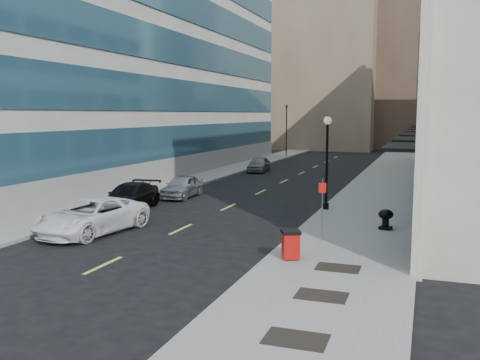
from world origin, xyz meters
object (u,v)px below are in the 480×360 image
Objects in this scene: traffic_signal at (287,108)px; urn_planter at (386,217)px; lamppost at (327,154)px; car_black_pickup at (130,197)px; trash_bin at (291,244)px; sign_post at (322,201)px; car_white_van at (92,216)px; car_grey_sedan at (259,164)px; car_silver_sedan at (182,186)px.

traffic_signal is 8.00× the size of urn_planter.
lamppost is (10.80, -33.66, -2.69)m from traffic_signal.
trash_bin is (10.55, -7.14, -0.01)m from car_black_pickup.
traffic_signal is 42.56m from sign_post.
car_white_van is at bearing -80.53° from car_black_pickup.
sign_post is at bearing 55.79° from trash_bin.
lamppost is at bearing 68.69° from trash_bin.
car_white_van is at bearing -94.60° from car_grey_sedan.
car_black_pickup is 4.81× the size of trash_bin.
urn_planter is at bearing 40.91° from trash_bin.
traffic_signal is 1.42× the size of lamppost.
sign_post is (0.50, 2.99, 1.03)m from trash_bin.
trash_bin reaches higher than urn_planter.
trash_bin is at bearing -86.56° from lamppost.
car_silver_sedan is (0.79, 4.78, -0.02)m from car_black_pickup.
urn_planter is at bearing 35.37° from sign_post.
car_black_pickup is (0.85, -36.53, -5.02)m from traffic_signal.
car_black_pickup is at bearing 112.61° from car_white_van.
urn_planter is at bearing -10.45° from car_black_pickup.
urn_planter is (13.25, -1.17, -0.02)m from car_black_pickup.
traffic_signal reaches higher than car_black_pickup.
trash_bin is at bearing -76.42° from car_grey_sedan.
car_white_van is 5.38× the size of trash_bin.
car_black_pickup is 1.20× the size of car_silver_sedan.
lamppost reaches higher than trash_bin.
car_black_pickup is 0.99× the size of lamppost.
car_grey_sedan is 26.44m from sign_post.
car_silver_sedan is 13.64m from sign_post.
lamppost reaches higher than car_grey_sedan.
car_silver_sedan is 1.02× the size of car_grey_sedan.
sign_post is at bearing 15.63° from car_white_van.
car_white_van is 10.28m from car_silver_sedan.
urn_planter is at bearing -65.86° from car_grey_sedan.
trash_bin is at bearing -114.35° from urn_planter.
lamppost reaches higher than urn_planter.
lamppost is (9.16, -1.92, 2.34)m from car_silver_sedan.
trash_bin is 0.20× the size of lamppost.
car_white_van is 12.12m from lamppost.
trash_bin is 3.21m from sign_post.
sign_post reaches higher than car_black_pickup.
car_grey_sedan is (0.88, 20.24, -0.03)m from car_black_pickup.
car_silver_sedan is (-0.66, 10.25, -0.07)m from car_white_van.
car_silver_sedan is at bearing 104.56° from trash_bin.
car_white_van is at bearing -159.98° from urn_planter.
trash_bin is at bearing -75.37° from traffic_signal.
car_white_van is 1.37× the size of car_grey_sedan.
car_white_van is at bearing -86.87° from traffic_signal.
car_grey_sedan is (0.09, 15.46, -0.01)m from car_silver_sedan.
lamppost is 7.21m from sign_post.
traffic_signal is at bearing 110.51° from urn_planter.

